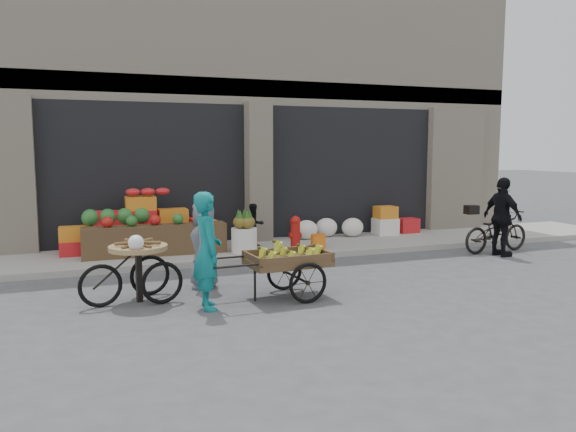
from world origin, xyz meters
name	(u,v)px	position (x,y,z in m)	size (l,w,h in m)	color
ground	(359,298)	(0.00, 0.00, 0.00)	(80.00, 80.00, 0.00)	#424244
sidewalk	(271,249)	(0.00, 4.10, 0.06)	(18.00, 2.20, 0.12)	gray
building	(225,107)	(0.00, 8.03, 3.37)	(14.00, 6.45, 7.00)	beige
fruit_display	(152,225)	(-2.48, 4.38, 0.67)	(3.10, 1.12, 1.24)	red
pineapple_bin	(244,240)	(-0.75, 3.60, 0.37)	(0.52, 0.52, 0.50)	silver
fire_hydrant	(295,231)	(0.35, 3.55, 0.50)	(0.22, 0.22, 0.71)	#A5140F
orange_bucket	(318,241)	(0.85, 3.50, 0.27)	(0.32, 0.32, 0.30)	orange
right_bay_goods	(365,224)	(2.61, 4.70, 0.41)	(3.35, 0.60, 0.70)	silver
seated_person	(254,225)	(-0.35, 4.20, 0.58)	(0.45, 0.35, 0.93)	black
banana_cart	(285,257)	(-1.02, 0.44, 0.62)	(2.07, 0.95, 0.85)	brown
vendor_woman	(207,251)	(-2.23, 0.27, 0.82)	(0.60, 0.39, 1.64)	#0E7072
tricycle_cart	(138,264)	(-3.10, 0.96, 0.57)	(1.46, 0.99, 0.95)	#9E7F51
vendor_grey	(204,245)	(-2.03, 1.47, 0.70)	(0.68, 0.44, 1.39)	slate
bicycle	(496,232)	(4.52, 2.34, 0.45)	(0.60, 1.72, 0.90)	black
cyclist	(502,217)	(4.32, 1.94, 0.82)	(0.96, 0.40, 1.64)	black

